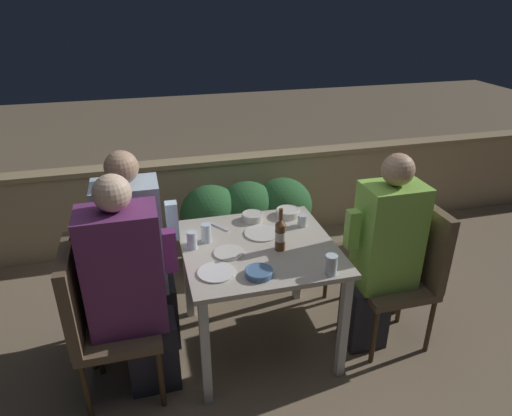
{
  "coord_description": "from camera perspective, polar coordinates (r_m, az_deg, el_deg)",
  "views": [
    {
      "loc": [
        -0.62,
        -2.31,
        2.16
      ],
      "look_at": [
        0.0,
        0.07,
        0.97
      ],
      "focal_mm": 32.0,
      "sensor_mm": 36.0,
      "label": 1
    }
  ],
  "objects": [
    {
      "name": "plate_0",
      "position": [
        2.89,
        0.72,
        -3.16
      ],
      "size": [
        0.22,
        0.22,
        0.01
      ],
      "color": "silver",
      "rests_on": "dining_table"
    },
    {
      "name": "bowl_1",
      "position": [
        3.05,
        -0.45,
        -1.06
      ],
      "size": [
        0.14,
        0.14,
        0.05
      ],
      "color": "beige",
      "rests_on": "dining_table"
    },
    {
      "name": "glass_cup_1",
      "position": [
        2.74,
        -8.01,
        -3.99
      ],
      "size": [
        0.06,
        0.06,
        0.11
      ],
      "color": "silver",
      "rests_on": "dining_table"
    },
    {
      "name": "bowl_0",
      "position": [
        3.12,
        4.01,
        -0.51
      ],
      "size": [
        0.16,
        0.16,
        0.05
      ],
      "color": "silver",
      "rests_on": "dining_table"
    },
    {
      "name": "chair_right_near",
      "position": [
        3.1,
        18.59,
        -6.59
      ],
      "size": [
        0.46,
        0.46,
        0.97
      ],
      "color": "brown",
      "rests_on": "ground_plane"
    },
    {
      "name": "chair_left_near",
      "position": [
        2.68,
        -19.45,
        -12.29
      ],
      "size": [
        0.46,
        0.46,
        0.97
      ],
      "color": "brown",
      "rests_on": "ground_plane"
    },
    {
      "name": "glass_cup_0",
      "position": [
        2.99,
        5.82,
        -1.55
      ],
      "size": [
        0.06,
        0.06,
        0.08
      ],
      "color": "silver",
      "rests_on": "dining_table"
    },
    {
      "name": "beer_bottle",
      "position": [
        2.69,
        3.06,
        -3.29
      ],
      "size": [
        0.06,
        0.06,
        0.27
      ],
      "color": "brown",
      "rests_on": "dining_table"
    },
    {
      "name": "person_purple_stripe",
      "position": [
        2.6,
        -15.22,
        -9.84
      ],
      "size": [
        0.49,
        0.26,
        1.36
      ],
      "color": "#282833",
      "rests_on": "ground_plane"
    },
    {
      "name": "ground_plane",
      "position": [
        3.22,
        0.32,
        -16.3
      ],
      "size": [
        16.0,
        16.0,
        0.0
      ],
      "primitive_type": "plane",
      "color": "#847056"
    },
    {
      "name": "plate_2",
      "position": [
        2.53,
        -4.99,
        -8.0
      ],
      "size": [
        0.21,
        0.21,
        0.01
      ],
      "color": "white",
      "rests_on": "dining_table"
    },
    {
      "name": "bowl_2",
      "position": [
        2.49,
        0.36,
        -8.03
      ],
      "size": [
        0.15,
        0.15,
        0.04
      ],
      "color": "#4C709E",
      "rests_on": "dining_table"
    },
    {
      "name": "glass_cup_2",
      "position": [
        2.8,
        -6.24,
        -3.11
      ],
      "size": [
        0.06,
        0.06,
        0.12
      ],
      "color": "silver",
      "rests_on": "dining_table"
    },
    {
      "name": "person_green_blouse",
      "position": [
        2.95,
        15.42,
        -5.59
      ],
      "size": [
        0.47,
        0.26,
        1.32
      ],
      "color": "#282833",
      "rests_on": "ground_plane"
    },
    {
      "name": "dining_table",
      "position": [
        2.82,
        0.35,
        -6.43
      ],
      "size": [
        0.92,
        0.9,
        0.75
      ],
      "color": "#BCB2A3",
      "rests_on": "ground_plane"
    },
    {
      "name": "glass_cup_3",
      "position": [
        2.51,
        9.37,
        -7.01
      ],
      "size": [
        0.07,
        0.07,
        0.12
      ],
      "color": "silver",
      "rests_on": "dining_table"
    },
    {
      "name": "planter_hedge",
      "position": [
        3.84,
        -1.08,
        -1.39
      ],
      "size": [
        1.12,
        0.47,
        0.73
      ],
      "color": "brown",
      "rests_on": "ground_plane"
    },
    {
      "name": "chair_left_far",
      "position": [
        2.96,
        -18.27,
        -8.19
      ],
      "size": [
        0.46,
        0.46,
        0.97
      ],
      "color": "brown",
      "rests_on": "ground_plane"
    },
    {
      "name": "parapet_wall",
      "position": [
        4.23,
        -4.89,
        1.2
      ],
      "size": [
        9.0,
        0.18,
        0.8
      ],
      "color": "tan",
      "rests_on": "ground_plane"
    },
    {
      "name": "chair_right_far",
      "position": [
        3.31,
        15.42,
        -3.99
      ],
      "size": [
        0.46,
        0.46,
        0.97
      ],
      "color": "brown",
      "rests_on": "ground_plane"
    },
    {
      "name": "person_blue_shirt",
      "position": [
        2.88,
        -14.48,
        -5.78
      ],
      "size": [
        0.47,
        0.26,
        1.36
      ],
      "color": "#282833",
      "rests_on": "ground_plane"
    },
    {
      "name": "fork_0",
      "position": [
        2.98,
        -4.6,
        -2.35
      ],
      "size": [
        0.11,
        0.15,
        0.01
      ],
      "color": "silver",
      "rests_on": "dining_table"
    },
    {
      "name": "plate_1",
      "position": [
        2.69,
        -3.41,
        -5.6
      ],
      "size": [
        0.18,
        0.18,
        0.01
      ],
      "color": "silver",
      "rests_on": "dining_table"
    }
  ]
}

